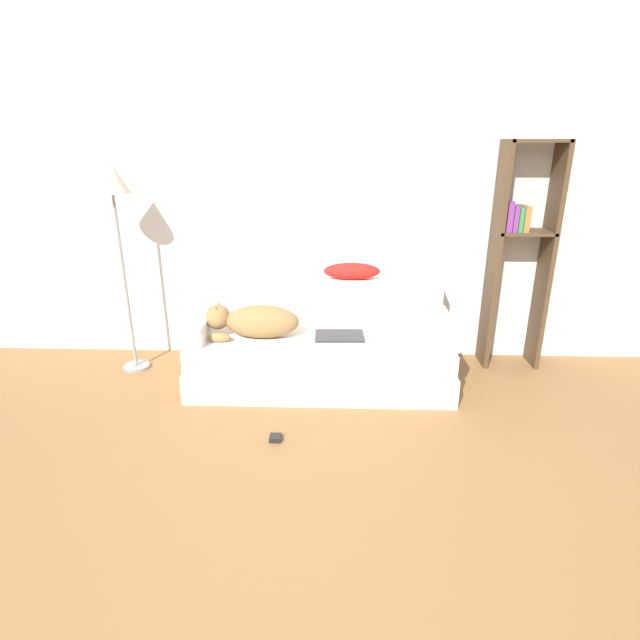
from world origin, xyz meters
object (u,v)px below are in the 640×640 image
at_px(throw_pillow, 352,271).
at_px(couch, 320,359).
at_px(dog, 254,321).
at_px(floor_lamp, 113,195).
at_px(power_adapter, 276,438).
at_px(bookshelf, 520,245).
at_px(laptop, 339,336).

bearing_deg(throw_pillow, couch, -123.76).
bearing_deg(throw_pillow, dog, -150.09).
distance_m(couch, dog, 0.59).
distance_m(floor_lamp, power_adapter, 2.11).
distance_m(bookshelf, power_adapter, 2.36).
xyz_separation_m(couch, dog, (-0.48, -0.06, 0.32)).
bearing_deg(bookshelf, floor_lamp, -175.96).
height_order(floor_lamp, power_adapter, floor_lamp).
relative_size(couch, dog, 2.81).
xyz_separation_m(throw_pillow, bookshelf, (1.30, 0.06, 0.20)).
bearing_deg(dog, couch, 7.58).
bearing_deg(floor_lamp, laptop, -8.14).
bearing_deg(bookshelf, couch, -165.05).
bearing_deg(throw_pillow, laptop, -103.29).
relative_size(dog, laptop, 1.88).
height_order(couch, dog, dog).
bearing_deg(dog, power_adapter, -72.47).
bearing_deg(bookshelf, laptop, -162.01).
bearing_deg(laptop, bookshelf, 15.84).
xyz_separation_m(floor_lamp, power_adapter, (1.26, -1.00, -1.36)).
relative_size(throw_pillow, power_adapter, 6.13).
height_order(couch, laptop, laptop).
bearing_deg(dog, throw_pillow, 29.91).
relative_size(laptop, floor_lamp, 0.22).
distance_m(throw_pillow, power_adapter, 1.47).
relative_size(dog, floor_lamp, 0.42).
height_order(couch, power_adapter, couch).
bearing_deg(couch, bookshelf, 14.95).
xyz_separation_m(dog, throw_pillow, (0.72, 0.41, 0.27)).
bearing_deg(laptop, dog, 179.85).
xyz_separation_m(laptop, floor_lamp, (-1.65, 0.24, 0.98)).
relative_size(throw_pillow, floor_lamp, 0.27).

